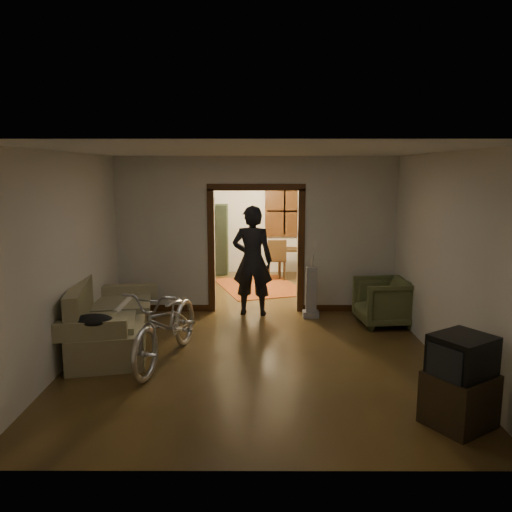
{
  "coord_description": "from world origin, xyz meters",
  "views": [
    {
      "loc": [
        0.02,
        -8.17,
        2.57
      ],
      "look_at": [
        0.0,
        -0.3,
        1.2
      ],
      "focal_mm": 35.0,
      "sensor_mm": 36.0,
      "label": 1
    }
  ],
  "objects_px": {
    "desk": "(297,263)",
    "bicycle": "(167,323)",
    "person": "(252,261)",
    "locker": "(210,239)",
    "sofa": "(110,313)",
    "armchair": "(384,302)"
  },
  "relations": [
    {
      "from": "sofa",
      "to": "bicycle",
      "type": "relative_size",
      "value": 1.07
    },
    {
      "from": "locker",
      "to": "desk",
      "type": "distance_m",
      "value": 2.22
    },
    {
      "from": "person",
      "to": "locker",
      "type": "distance_m",
      "value": 3.69
    },
    {
      "from": "sofa",
      "to": "bicycle",
      "type": "height_order",
      "value": "bicycle"
    },
    {
      "from": "bicycle",
      "to": "person",
      "type": "height_order",
      "value": "person"
    },
    {
      "from": "desk",
      "to": "bicycle",
      "type": "bearing_deg",
      "value": -126.9
    },
    {
      "from": "desk",
      "to": "armchair",
      "type": "bearing_deg",
      "value": -87.7
    },
    {
      "from": "armchair",
      "to": "locker",
      "type": "distance_m",
      "value": 5.29
    },
    {
      "from": "locker",
      "to": "desk",
      "type": "height_order",
      "value": "locker"
    },
    {
      "from": "locker",
      "to": "sofa",
      "type": "bearing_deg",
      "value": -101.32
    },
    {
      "from": "bicycle",
      "to": "desk",
      "type": "xyz_separation_m",
      "value": [
        2.17,
        5.35,
        -0.19
      ]
    },
    {
      "from": "bicycle",
      "to": "desk",
      "type": "distance_m",
      "value": 5.77
    },
    {
      "from": "sofa",
      "to": "armchair",
      "type": "relative_size",
      "value": 2.52
    },
    {
      "from": "sofa",
      "to": "locker",
      "type": "relative_size",
      "value": 1.26
    },
    {
      "from": "armchair",
      "to": "sofa",
      "type": "bearing_deg",
      "value": -81.85
    },
    {
      "from": "locker",
      "to": "bicycle",
      "type": "bearing_deg",
      "value": -91.08
    },
    {
      "from": "bicycle",
      "to": "sofa",
      "type": "bearing_deg",
      "value": 160.86
    },
    {
      "from": "desk",
      "to": "locker",
      "type": "bearing_deg",
      "value": 154.14
    },
    {
      "from": "sofa",
      "to": "armchair",
      "type": "xyz_separation_m",
      "value": [
        4.25,
        1.05,
        -0.11
      ]
    },
    {
      "from": "person",
      "to": "locker",
      "type": "relative_size",
      "value": 1.13
    },
    {
      "from": "sofa",
      "to": "desk",
      "type": "xyz_separation_m",
      "value": [
        3.1,
        4.78,
        -0.15
      ]
    },
    {
      "from": "armchair",
      "to": "locker",
      "type": "height_order",
      "value": "locker"
    }
  ]
}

